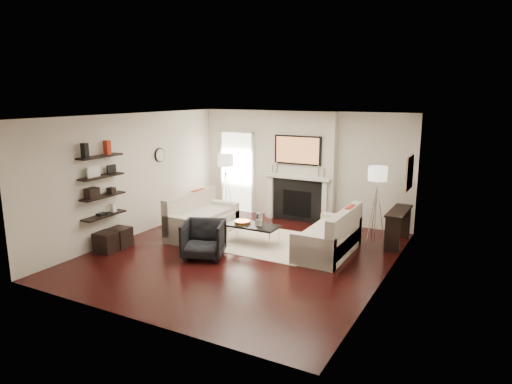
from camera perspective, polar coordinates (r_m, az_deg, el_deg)
The scene contains 71 objects.
room_envelope at distance 8.71m, azimuth -1.87°, elevation 0.55°, with size 6.00×6.00×6.00m.
chimney_breast at distance 11.25m, azimuth 5.52°, elevation 3.15°, with size 1.80×0.25×2.70m, color silver.
fireplace_surround at distance 11.29m, azimuth 5.17°, elevation -1.11°, with size 1.30×0.02×1.04m, color black.
firebox at distance 11.30m, azimuth 5.15°, elevation -1.46°, with size 0.75×0.02×0.65m, color black.
mantel_pilaster_l at distance 11.55m, azimuth 1.83°, elevation -0.61°, with size 0.12×0.08×1.10m, color white.
mantel_pilaster_r at distance 11.00m, azimuth 8.56°, elevation -1.39°, with size 0.12×0.08×1.10m, color white.
mantel_shelf at distance 11.12m, azimuth 5.13°, elevation 1.85°, with size 1.70×0.18×0.07m, color white.
tv_body at distance 11.04m, azimuth 5.24°, elevation 5.24°, with size 1.20×0.06×0.70m, color black.
tv_screen at distance 11.01m, azimuth 5.18°, elevation 5.23°, with size 1.10×0.01×0.62m, color #BF723F.
candlestick_l_tall at distance 11.32m, azimuth 2.60°, elevation 3.02°, with size 0.04×0.04×0.30m, color silver.
candlestick_l_short at distance 11.38m, azimuth 2.01°, elevation 2.93°, with size 0.04×0.04×0.24m, color silver.
candlestick_r_tall at distance 10.89m, azimuth 7.82°, elevation 2.56°, with size 0.04×0.04×0.30m, color silver.
candlestick_r_short at distance 10.85m, azimuth 8.46°, elevation 2.35°, with size 0.04×0.04×0.24m, color silver.
hallway_panel at distance 12.21m, azimuth -2.34°, elevation 2.49°, with size 0.90×0.02×2.10m, color white.
door_trim_l at distance 12.44m, azimuth -4.29°, elevation 2.65°, with size 0.06×0.06×2.16m, color white.
door_trim_r at distance 11.96m, azimuth -0.41°, elevation 2.29°, with size 0.06×0.06×2.16m, color white.
door_trim_top at distance 12.06m, azimuth -2.43°, elevation 7.54°, with size 1.02×0.06×0.06m, color white.
rug at distance 9.88m, azimuth 0.37°, elevation -6.10°, with size 2.60×2.00×0.01m, color beige.
loveseat_left_base at distance 10.32m, azimuth -6.66°, elevation -4.20°, with size 0.85×1.80×0.42m, color beige.
loveseat_left_back at distance 10.42m, azimuth -8.21°, elevation -2.27°, with size 0.18×1.80×0.80m, color beige.
loveseat_left_arm_n at distance 9.67m, azimuth -9.42°, elevation -4.85°, with size 0.85×0.18×0.60m, color beige.
loveseat_left_arm_s at distance 10.94m, azimuth -4.24°, elevation -2.70°, with size 0.85×0.18×0.60m, color beige.
loveseat_left_cushion at distance 10.22m, azimuth -6.46°, elevation -2.84°, with size 0.63×1.44×0.10m, color beige.
pillow_left_orange at distance 10.61m, azimuth -7.28°, elevation -0.85°, with size 0.10×0.42×0.42m, color #AE2C15.
pillow_left_charcoal at distance 10.15m, azimuth -9.25°, elevation -1.57°, with size 0.10×0.40×0.40m, color black.
loveseat_right_base at distance 9.16m, azimuth 8.93°, elevation -6.39°, with size 0.85×1.80×0.42m, color beige.
loveseat_right_back at distance 8.97m, azimuth 11.02°, elevation -4.76°, with size 0.18×1.80×0.80m, color beige.
loveseat_right_arm_n at distance 8.41m, azimuth 7.09°, elevation -7.39°, with size 0.85×0.18×0.60m, color beige.
loveseat_right_arm_s at distance 9.87m, azimuth 10.53°, elevation -4.54°, with size 0.85×0.18×0.60m, color beige.
loveseat_right_cushion at distance 9.10m, azimuth 8.69°, elevation -4.79°, with size 0.63×1.44×0.10m, color beige.
pillow_right_orange at distance 9.19m, azimuth 11.64°, elevation -3.05°, with size 0.10×0.42×0.42m, color #AE2C15.
pillow_right_charcoal at distance 8.64m, azimuth 10.47°, elevation -4.05°, with size 0.10×0.40×0.40m, color black.
coffee_table at distance 9.57m, azimuth -0.40°, elevation -4.23°, with size 1.10×0.55×0.04m, color black.
coffee_leg_nw at distance 9.69m, azimuth -3.63°, elevation -5.34°, with size 0.02×0.02×0.38m, color silver.
coffee_leg_ne at distance 9.23m, azimuth 1.68°, elevation -6.24°, with size 0.02×0.02×0.38m, color silver.
coffee_leg_sw at distance 10.05m, azimuth -2.30°, elevation -4.68°, with size 0.02×0.02×0.38m, color silver.
coffee_leg_se at distance 9.60m, azimuth 2.86°, elevation -5.50°, with size 0.02×0.02×0.38m, color silver.
hurricane_glass at distance 9.46m, azimuth 0.40°, elevation -3.42°, with size 0.16×0.16×0.27m, color white.
hurricane_candle at distance 9.48m, azimuth 0.40°, elevation -3.80°, with size 0.09×0.09×0.13m, color white.
copper_bowl at distance 9.68m, azimuth -1.70°, elevation -3.78°, with size 0.34×0.34×0.06m, color #B7621E.
armchair at distance 8.88m, azimuth -6.58°, elevation -5.67°, with size 0.77×0.72×0.79m, color black.
lamp_left_post at distance 11.81m, azimuth -3.77°, elevation -0.09°, with size 0.02×0.02×1.20m, color silver.
lamp_left_shade at distance 11.66m, azimuth -3.82°, elevation 4.00°, with size 0.40×0.40×0.30m, color white.
lamp_left_leg_a at distance 11.75m, azimuth -3.31°, elevation -0.14°, with size 0.02×0.02×1.25m, color silver.
lamp_left_leg_b at distance 11.92m, azimuth -3.75°, elevation 0.02°, with size 0.02×0.02×1.25m, color silver.
lamp_left_leg_c at distance 11.76m, azimuth -4.24°, elevation -0.15°, with size 0.02×0.02×1.25m, color silver.
lamp_right_post at distance 10.18m, azimuth 14.71°, elevation -2.47°, with size 0.02×0.02×1.20m, color silver.
lamp_right_shade at distance 10.01m, azimuth 14.97°, elevation 2.25°, with size 0.40×0.40×0.30m, color white.
lamp_right_leg_a at distance 10.16m, azimuth 15.31°, elevation -2.53°, with size 0.02×0.02×1.25m, color silver.
lamp_right_leg_b at distance 10.28m, azimuth 14.54°, elevation -2.31°, with size 0.02×0.02×1.25m, color silver.
lamp_right_leg_c at distance 10.11m, azimuth 14.28°, elevation -2.55°, with size 0.02×0.02×1.25m, color silver.
console_top at distance 9.90m, azimuth 17.45°, elevation -2.27°, with size 0.35×1.20×0.04m, color black.
console_leg_n at distance 9.48m, azimuth 16.66°, elevation -5.21°, with size 0.30×0.04×0.71m, color black.
console_leg_s at distance 10.52m, azimuth 17.91°, elevation -3.58°, with size 0.30×0.04×0.71m, color black.
wall_art at distance 9.67m, azimuth 18.65°, elevation 2.29°, with size 0.03×0.70×0.70m, color tan.
shelf_bottom at distance 9.71m, azimuth -18.43°, elevation -2.80°, with size 0.25×1.00×0.04m, color black.
shelf_lower at distance 9.62m, azimuth -18.59°, elevation -0.50°, with size 0.25×1.00×0.04m, color black.
shelf_upper at distance 9.54m, azimuth -18.75°, elevation 1.85°, with size 0.25×1.00×0.04m, color black.
shelf_top at distance 9.48m, azimuth -18.92°, elevation 4.22°, with size 0.25×1.00×0.04m, color black.
decor_magfile_a at distance 9.22m, azimuth -20.62°, elevation 4.88°, with size 0.12×0.10×0.28m, color black.
decor_magfile_b at distance 9.60m, azimuth -18.11°, elevation 5.32°, with size 0.12×0.10×0.28m, color #AE2C15.
decor_frame_a at distance 9.39m, azimuth -19.66°, elevation 2.42°, with size 0.04×0.30×0.22m, color white.
decor_frame_b at distance 9.71m, azimuth -17.62°, elevation 2.74°, with size 0.04×0.22×0.18m, color black.
decor_wine_rack at distance 9.42m, azimuth -19.82°, elevation -0.11°, with size 0.18×0.25×0.20m, color black.
decor_box_small at distance 9.75m, azimuth -17.64°, elevation 0.21°, with size 0.15×0.12×0.12m, color black.
decor_books at distance 9.66m, azimuth -18.69°, elevation -2.63°, with size 0.14×0.20×0.05m, color black.
decor_box_tall at distance 9.85m, azimuth -17.41°, elevation -1.88°, with size 0.10×0.10×0.18m, color white.
clock_rim at distance 10.94m, azimuth -11.96°, elevation 4.55°, with size 0.34×0.34×0.04m, color black.
clock_face at distance 10.93m, azimuth -11.86°, elevation 4.54°, with size 0.29×0.29×0.01m, color white.
ottoman_near at distance 9.89m, azimuth -16.67°, elevation -5.43°, with size 0.40×0.40×0.40m, color black.
ottoman_far at distance 9.66m, azimuth -18.17°, elevation -5.96°, with size 0.40×0.40×0.40m, color black.
Camera 1 is at (4.30, -7.37, 3.11)m, focal length 32.00 mm.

